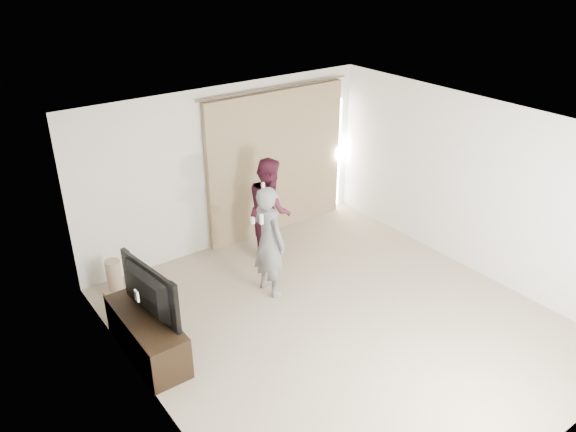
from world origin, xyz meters
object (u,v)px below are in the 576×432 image
object	(u,v)px
tv_console	(147,335)
person_woman	(270,208)
tv	(141,294)
person_man	(269,241)

from	to	relation	value
tv_console	person_woman	world-z (taller)	person_woman
tv_console	person_woman	distance (m)	2.83
tv	person_man	world-z (taller)	person_man
tv	person_man	bearing A→B (deg)	-90.35
tv	person_man	distance (m)	1.96
person_man	person_woman	world-z (taller)	person_woman
tv_console	tv	xyz separation A→B (m)	(0.00, -0.00, 0.60)
tv_console	person_man	size ratio (longest dim) A/B	0.87
person_woman	tv	bearing A→B (deg)	-156.54
person_man	tv_console	bearing A→B (deg)	-172.66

